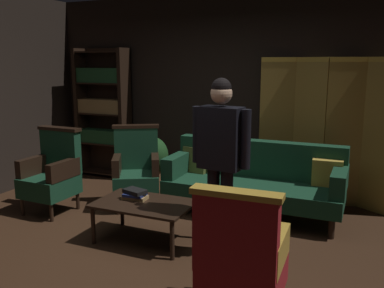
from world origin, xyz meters
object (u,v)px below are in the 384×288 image
bookshelf (103,110)px  armchair_wing_right (136,169)px  book_navy_cloth (135,194)px  book_black_cloth (135,191)px  velvet_couch (255,178)px  book_tan_leather (135,197)px  armchair_wing_left (53,173)px  armchair_gilt_accent (241,259)px  coffee_table (144,207)px  standing_figure (221,151)px  potted_plant (152,159)px  folding_screen (326,130)px

bookshelf → armchair_wing_right: bearing=-41.0°
book_navy_cloth → book_black_cloth: book_black_cloth is taller
velvet_couch → book_navy_cloth: size_ratio=9.72×
book_tan_leather → armchair_wing_left: bearing=168.3°
armchair_gilt_accent → armchair_wing_right: 2.68m
velvet_couch → book_tan_leather: size_ratio=8.24×
armchair_wing_right → book_navy_cloth: (0.49, -0.85, -0.02)m
book_navy_cloth → armchair_wing_right: bearing=119.9°
bookshelf → coffee_table: bookshelf is taller
coffee_table → armchair_wing_left: bearing=167.4°
coffee_table → armchair_wing_left: (-1.49, 0.33, 0.12)m
armchair_wing_left → book_black_cloth: size_ratio=4.41×
bookshelf → standing_figure: 3.31m
armchair_wing_right → book_tan_leather: (0.49, -0.85, -0.05)m
potted_plant → book_black_cloth: (0.68, -1.60, 0.06)m
book_navy_cloth → book_black_cloth: bearing=0.0°
bookshelf → standing_figure: size_ratio=1.20×
folding_screen → book_tan_leather: size_ratio=7.39×
armchair_wing_right → book_black_cloth: size_ratio=4.41×
coffee_table → book_navy_cloth: size_ratio=4.58×
velvet_couch → book_navy_cloth: velvet_couch is taller
bookshelf → book_black_cloth: (1.72, -1.92, -0.58)m
folding_screen → book_black_cloth: size_ratio=8.05×
folding_screen → bookshelf: size_ratio=0.93×
bookshelf → potted_plant: bearing=-16.8°
bookshelf → potted_plant: (1.05, -0.32, -0.64)m
folding_screen → armchair_wing_left: 3.49m
coffee_table → potted_plant: size_ratio=1.30×
potted_plant → armchair_wing_right: bearing=-76.0°
bookshelf → armchair_wing_right: bookshelf is taller
potted_plant → book_navy_cloth: (0.68, -1.60, 0.03)m
armchair_wing_left → book_tan_leather: 1.38m
folding_screen → coffee_table: (-1.56, -1.95, -0.61)m
standing_figure → book_black_cloth: 1.09m
armchair_gilt_accent → book_tan_leather: size_ratio=4.04×
armchair_wing_left → potted_plant: 1.49m
book_tan_leather → book_navy_cloth: bearing=0.0°
armchair_gilt_accent → book_navy_cloth: 1.77m
folding_screen → armchair_gilt_accent: (-0.25, -2.89, -0.50)m
standing_figure → book_navy_cloth: standing_figure is taller
coffee_table → book_navy_cloth: (-0.14, 0.05, 0.10)m
coffee_table → book_tan_leather: book_tan_leather is taller
armchair_wing_right → armchair_gilt_accent: bearing=-43.4°
folding_screen → standing_figure: bearing=-111.3°
armchair_wing_right → book_black_cloth: bearing=-60.1°
armchair_wing_left → book_black_cloth: bearing=-11.7°
folding_screen → potted_plant: bearing=-173.0°
armchair_gilt_accent → book_black_cloth: bearing=145.7°
folding_screen → armchair_gilt_accent: 2.95m
coffee_table → standing_figure: bearing=2.3°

